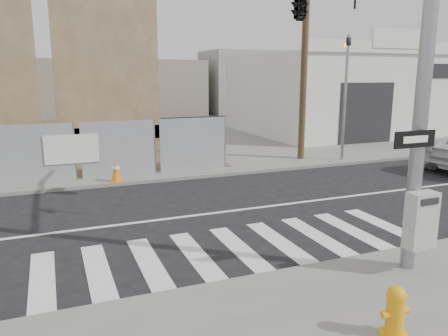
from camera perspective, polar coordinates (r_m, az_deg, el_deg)
name	(u,v)px	position (r m, az deg, el deg)	size (l,w,h in m)	color
ground	(202,215)	(11.92, -2.93, -6.12)	(100.00, 100.00, 0.00)	black
sidewalk_far	(120,141)	(25.25, -13.37, 3.43)	(50.00, 20.00, 0.12)	slate
signal_pole	(333,27)	(10.68, 14.04, 17.43)	(0.96, 5.87, 7.00)	gray
far_signal_pole	(346,81)	(19.25, 15.66, 10.94)	(0.16, 0.20, 5.60)	gray
concrete_wall_right	(108,81)	(25.00, -14.93, 10.91)	(5.50, 1.30, 8.00)	brown
auto_shop	(341,93)	(29.56, 14.99, 9.40)	(12.00, 10.20, 5.95)	silver
utility_pole_right	(305,38)	(19.19, 10.55, 16.33)	(1.60, 0.28, 10.00)	brown
fire_hydrant	(395,311)	(6.84, 21.46, -17.04)	(0.47, 0.45, 0.75)	orange
traffic_cone_d	(116,171)	(15.42, -13.94, -0.41)	(0.39, 0.39, 0.74)	orange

